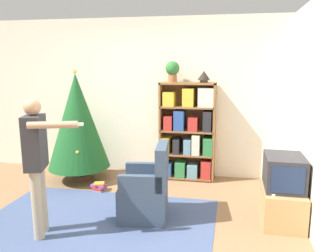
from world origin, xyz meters
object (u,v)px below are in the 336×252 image
Objects in this scene: bookshelf at (189,132)px; standing_person at (37,157)px; table_lamp at (204,76)px; christmas_tree at (77,122)px; potted_plant at (172,70)px; television at (284,172)px; armchair at (147,192)px.

standing_person is at bearing -122.37° from bookshelf.
bookshelf is 7.85× the size of table_lamp.
bookshelf is at bearing 12.86° from christmas_tree.
potted_plant is (-0.27, 0.01, 0.98)m from bookshelf.
armchair is (-1.60, -0.21, -0.29)m from television.
potted_plant is at bearing 135.56° from standing_person.
television is at bearing -39.45° from potted_plant.
armchair is at bearing -172.56° from television.
table_lamp is (0.53, 1.49, 1.35)m from armchair.
christmas_tree is 5.41× the size of potted_plant.
standing_person is 4.58× the size of potted_plant.
standing_person is (-1.03, -0.63, 0.56)m from armchair.
christmas_tree is at bearing -135.23° from armchair.
christmas_tree is at bearing 163.68° from television.
television is 3.16m from christmas_tree.
christmas_tree reaches higher than television.
christmas_tree is at bearing 174.94° from standing_person.
potted_plant is at bearing 178.26° from bookshelf.
christmas_tree reaches higher than table_lamp.
table_lamp is at bearing 125.92° from standing_person.
standing_person reaches higher than armchair.
table_lamp is at bearing 2.08° from bookshelf.
television is at bearing -16.32° from christmas_tree.
standing_person is at bearing -116.79° from potted_plant.
bookshelf is 0.92m from table_lamp.
potted_plant reaches higher than armchair.
armchair is 4.60× the size of table_lamp.
table_lamp is (0.22, 0.01, 0.90)m from bookshelf.
table_lamp is (1.56, 2.12, 0.78)m from standing_person.
television is 0.60× the size of armchair.
standing_person is (-1.34, -2.11, 0.11)m from bookshelf.
bookshelf is 2.50m from standing_person.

